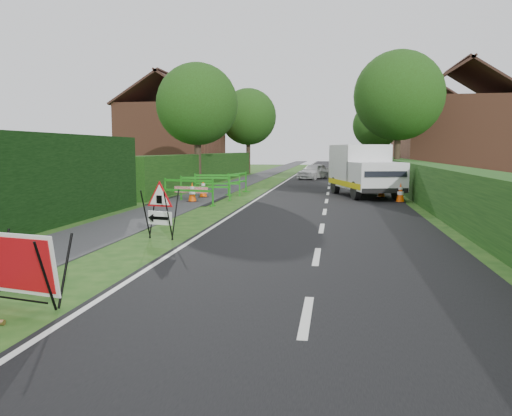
{
  "coord_description": "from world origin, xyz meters",
  "views": [
    {
      "loc": [
        2.82,
        -8.49,
        2.07
      ],
      "look_at": [
        1.01,
        2.93,
        0.71
      ],
      "focal_mm": 35.0,
      "sensor_mm": 36.0,
      "label": 1
    }
  ],
  "objects": [
    {
      "name": "ground",
      "position": [
        0.0,
        0.0,
        0.0
      ],
      "size": [
        120.0,
        120.0,
        0.0
      ],
      "primitive_type": "plane",
      "color": "#1A4513",
      "rests_on": "ground"
    },
    {
      "name": "road_surface",
      "position": [
        2.5,
        35.0,
        0.0
      ],
      "size": [
        6.0,
        90.0,
        0.02
      ],
      "primitive_type": "cube",
      "color": "black",
      "rests_on": "ground"
    },
    {
      "name": "footpath",
      "position": [
        -3.0,
        35.0,
        0.01
      ],
      "size": [
        2.0,
        90.0,
        0.02
      ],
      "primitive_type": "cube",
      "color": "#2D2D30",
      "rests_on": "ground"
    },
    {
      "name": "hedge_west_far",
      "position": [
        -5.0,
        22.0,
        0.0
      ],
      "size": [
        1.0,
        24.0,
        1.8
      ],
      "primitive_type": "cube",
      "color": "#14380F",
      "rests_on": "ground"
    },
    {
      "name": "hedge_east",
      "position": [
        6.5,
        16.0,
        0.0
      ],
      "size": [
        1.2,
        50.0,
        1.5
      ],
      "primitive_type": "cube",
      "color": "#14380F",
      "rests_on": "ground"
    },
    {
      "name": "house_west",
      "position": [
        -10.0,
        30.0,
        2.9
      ],
      "size": [
        7.5,
        7.4,
        7.88
      ],
      "color": "brown",
      "rests_on": "ground"
    },
    {
      "name": "house_east_a",
      "position": [
        11.0,
        28.0,
        2.9
      ],
      "size": [
        7.5,
        7.4,
        7.88
      ],
      "color": "brown",
      "rests_on": "ground"
    },
    {
      "name": "house_east_b",
      "position": [
        12.0,
        42.0,
        2.9
      ],
      "size": [
        7.5,
        7.4,
        7.88
      ],
      "color": "brown",
      "rests_on": "ground"
    },
    {
      "name": "tree_nw",
      "position": [
        -4.6,
        18.0,
        4.48
      ],
      "size": [
        4.4,
        4.4,
        6.7
      ],
      "color": "#2D2116",
      "rests_on": "ground"
    },
    {
      "name": "tree_ne",
      "position": [
        6.4,
        22.0,
        5.17
      ],
      "size": [
        5.2,
        5.2,
        7.79
      ],
      "color": "#2D2116",
      "rests_on": "ground"
    },
    {
      "name": "tree_fw",
      "position": [
        -4.6,
        34.0,
        4.83
      ],
      "size": [
        4.8,
        4.8,
        7.24
      ],
      "color": "#2D2116",
      "rests_on": "ground"
    },
    {
      "name": "tree_fe",
      "position": [
        6.4,
        38.0,
        4.22
      ],
      "size": [
        4.2,
        4.2,
        6.33
      ],
      "color": "#2D2116",
      "rests_on": "ground"
    },
    {
      "name": "red_rect_sign",
      "position": [
        -1.23,
        -2.66,
        0.56
      ],
      "size": [
        1.25,
        0.9,
        0.97
      ],
      "rotation": [
        0.0,
        0.0,
        -0.2
      ],
      "color": "black",
      "rests_on": "ground"
    },
    {
      "name": "triangle_sign",
      "position": [
        -1.15,
        2.31,
        0.79
      ],
      "size": [
        0.95,
        0.95,
        1.14
      ],
      "rotation": [
        0.0,
        0.0,
        -0.26
      ],
      "color": "black",
      "rests_on": "ground"
    },
    {
      "name": "works_van",
      "position": [
        4.05,
        14.03,
        1.21
      ],
      "size": [
        3.18,
        5.31,
        2.28
      ],
      "rotation": [
        0.0,
        0.0,
        0.27
      ],
      "color": "silver",
      "rests_on": "ground"
    },
    {
      "name": "traffic_cone_0",
      "position": [
        5.35,
        11.55,
        0.39
      ],
      "size": [
        0.38,
        0.38,
        0.79
      ],
      "color": "black",
      "rests_on": "ground"
    },
    {
      "name": "traffic_cone_1",
      "position": [
        4.81,
        13.55,
        0.39
      ],
      "size": [
        0.38,
        0.38,
        0.79
      ],
      "color": "black",
      "rests_on": "ground"
    },
    {
      "name": "traffic_cone_2",
      "position": [
        4.58,
        16.39,
        0.39
      ],
      "size": [
        0.38,
        0.38,
        0.79
      ],
      "color": "black",
      "rests_on": "ground"
    },
    {
      "name": "traffic_cone_3",
      "position": [
        -2.75,
        10.49,
        0.39
      ],
      "size": [
        0.38,
        0.38,
        0.79
      ],
      "color": "black",
      "rests_on": "ground"
    },
    {
      "name": "traffic_cone_4",
      "position": [
        -2.79,
        12.3,
        0.39
      ],
      "size": [
        0.38,
        0.38,
        0.79
      ],
      "color": "black",
      "rests_on": "ground"
    },
    {
      "name": "ped_barrier_0",
      "position": [
        -2.55,
        9.36,
        0.63
      ],
      "size": [
        2.09,
        0.78,
        1.0
      ],
      "rotation": [
        0.0,
        0.0,
        -0.21
      ],
      "color": "#1D8317",
      "rests_on": "ground"
    },
    {
      "name": "ped_barrier_1",
      "position": [
        -2.39,
        11.18,
        0.63
      ],
      "size": [
        2.08,
        0.54,
        1.0
      ],
      "rotation": [
        0.0,
        0.0,
        0.1
      ],
      "color": "#1D8317",
      "rests_on": "ground"
    },
    {
      "name": "ped_barrier_2",
      "position": [
        -2.38,
        13.22,
        0.63
      ],
      "size": [
        2.09,
        0.57,
        1.0
      ],
      "rotation": [
        0.0,
        0.0,
        0.11
      ],
      "color": "#1D8317",
      "rests_on": "ground"
    },
    {
      "name": "ped_barrier_3",
      "position": [
        -1.7,
        14.46,
        0.63
      ],
      "size": [
        0.8,
        2.09,
        1.0
      ],
      "rotation": [
        0.0,
        0.0,
        1.34
      ],
      "color": "#1D8317",
      "rests_on": "ground"
    },
    {
      "name": "redwhite_plank",
      "position": [
        -2.92,
        10.93,
        0.0
      ],
      "size": [
        1.48,
        0.34,
        0.25
      ],
      "primitive_type": "cube",
      "rotation": [
        0.0,
        0.0,
        -0.21
      ],
      "color": "red",
      "rests_on": "ground"
    },
    {
      "name": "litter_can",
      "position": [
        -1.08,
        -3.33,
        0.0
      ],
      "size": [
        0.12,
        0.07,
        0.07
      ],
      "primitive_type": "cylinder",
      "rotation": [
        0.0,
        1.57,
        0.0
      ],
      "color": "#BF7F4C",
      "rests_on": "ground"
    },
    {
      "name": "hatchback_car",
      "position": [
        1.35,
        26.56,
        0.55
      ],
      "size": [
        2.48,
        3.48,
        1.1
      ],
      "primitive_type": "imported",
      "rotation": [
        0.0,
        0.0,
        -0.41
      ],
      "color": "silver",
      "rests_on": "ground"
    }
  ]
}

